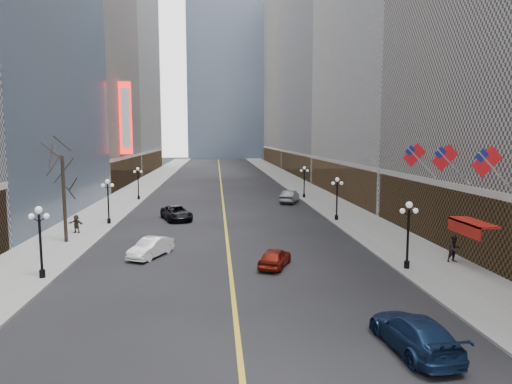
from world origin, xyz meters
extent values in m
cube|color=gray|center=(14.00, 70.00, 0.07)|extent=(6.00, 230.00, 0.15)
cube|color=gray|center=(-14.00, 70.00, 0.07)|extent=(6.00, 230.00, 0.15)
cube|color=gold|center=(0.00, 80.00, 0.01)|extent=(0.25, 200.00, 0.02)
cube|color=#4D3B33|center=(18.40, 29.00, 2.60)|extent=(2.80, 41.00, 5.00)
cube|color=#4D3B33|center=(18.40, 68.00, 2.60)|extent=(2.80, 35.00, 5.00)
cube|color=gray|center=(30.00, 106.00, 24.00)|extent=(26.00, 40.00, 48.00)
cube|color=#4D3B33|center=(18.40, 106.00, 2.60)|extent=(2.80, 39.00, 5.00)
cube|color=gray|center=(30.00, 149.00, 31.00)|extent=(26.00, 46.00, 62.00)
cube|color=#4D3B33|center=(18.40, 149.00, 2.60)|extent=(2.80, 45.00, 5.00)
cube|color=gray|center=(-30.00, 87.00, 25.00)|extent=(26.00, 30.00, 50.00)
cube|color=#4D3B33|center=(-18.40, 87.00, 2.60)|extent=(2.80, 29.00, 5.00)
cube|color=silver|center=(-30.00, 121.00, 36.00)|extent=(26.00, 38.00, 72.00)
cube|color=#4D3B33|center=(-18.40, 121.00, 2.60)|extent=(2.80, 37.00, 5.00)
cylinder|color=black|center=(11.80, 30.00, 0.40)|extent=(0.36, 0.36, 0.50)
cylinder|color=black|center=(11.80, 30.00, 2.15)|extent=(0.16, 0.16, 4.00)
sphere|color=white|center=(11.80, 30.00, 4.45)|extent=(0.44, 0.44, 0.44)
sphere|color=white|center=(11.35, 30.00, 4.05)|extent=(0.36, 0.36, 0.36)
sphere|color=white|center=(12.25, 30.00, 4.05)|extent=(0.36, 0.36, 0.36)
cylinder|color=black|center=(11.80, 48.00, 0.40)|extent=(0.36, 0.36, 0.50)
cylinder|color=black|center=(11.80, 48.00, 2.15)|extent=(0.16, 0.16, 4.00)
sphere|color=white|center=(11.80, 48.00, 4.45)|extent=(0.44, 0.44, 0.44)
sphere|color=white|center=(11.35, 48.00, 4.05)|extent=(0.36, 0.36, 0.36)
sphere|color=white|center=(12.25, 48.00, 4.05)|extent=(0.36, 0.36, 0.36)
cylinder|color=black|center=(11.80, 66.00, 0.40)|extent=(0.36, 0.36, 0.50)
cylinder|color=black|center=(11.80, 66.00, 2.15)|extent=(0.16, 0.16, 4.00)
sphere|color=white|center=(11.80, 66.00, 4.45)|extent=(0.44, 0.44, 0.44)
sphere|color=white|center=(11.35, 66.00, 4.05)|extent=(0.36, 0.36, 0.36)
sphere|color=white|center=(12.25, 66.00, 4.05)|extent=(0.36, 0.36, 0.36)
cylinder|color=black|center=(-11.80, 30.00, 0.40)|extent=(0.36, 0.36, 0.50)
cylinder|color=black|center=(-11.80, 30.00, 2.15)|extent=(0.16, 0.16, 4.00)
sphere|color=white|center=(-11.80, 30.00, 4.45)|extent=(0.44, 0.44, 0.44)
sphere|color=white|center=(-12.25, 30.00, 4.05)|extent=(0.36, 0.36, 0.36)
sphere|color=white|center=(-11.35, 30.00, 4.05)|extent=(0.36, 0.36, 0.36)
cylinder|color=black|center=(-11.80, 48.00, 0.40)|extent=(0.36, 0.36, 0.50)
cylinder|color=black|center=(-11.80, 48.00, 2.15)|extent=(0.16, 0.16, 4.00)
sphere|color=white|center=(-11.80, 48.00, 4.45)|extent=(0.44, 0.44, 0.44)
sphere|color=white|center=(-12.25, 48.00, 4.05)|extent=(0.36, 0.36, 0.36)
sphere|color=white|center=(-11.35, 48.00, 4.05)|extent=(0.36, 0.36, 0.36)
cylinder|color=black|center=(-11.80, 66.00, 0.40)|extent=(0.36, 0.36, 0.50)
cylinder|color=black|center=(-11.80, 66.00, 2.15)|extent=(0.16, 0.16, 4.00)
sphere|color=white|center=(-11.80, 66.00, 4.45)|extent=(0.44, 0.44, 0.44)
sphere|color=white|center=(-12.25, 66.00, 4.05)|extent=(0.36, 0.36, 0.36)
sphere|color=white|center=(-11.35, 66.00, 4.05)|extent=(0.36, 0.36, 0.36)
cylinder|color=#B2B2B7|center=(15.80, 27.00, 6.80)|extent=(2.49, 0.12, 2.49)
cube|color=red|center=(15.15, 27.00, 7.45)|extent=(1.94, 0.04, 1.94)
cube|color=navy|center=(14.80, 27.00, 7.80)|extent=(0.88, 0.06, 0.88)
cylinder|color=#B2B2B7|center=(15.80, 32.00, 6.80)|extent=(2.49, 0.12, 2.49)
cube|color=red|center=(15.15, 32.00, 7.45)|extent=(1.94, 0.04, 1.94)
cube|color=navy|center=(14.80, 32.00, 7.80)|extent=(0.88, 0.06, 0.88)
cylinder|color=#B2B2B7|center=(15.80, 37.00, 6.80)|extent=(2.49, 0.12, 2.49)
cube|color=red|center=(15.15, 37.00, 7.45)|extent=(1.94, 0.04, 1.94)
cube|color=navy|center=(14.80, 37.00, 7.80)|extent=(0.88, 0.06, 0.88)
cube|color=maroon|center=(16.30, 30.00, 3.20)|extent=(1.40, 4.00, 0.15)
cube|color=maroon|center=(15.65, 30.00, 2.80)|extent=(0.10, 4.00, 0.90)
cube|color=red|center=(-15.90, 80.00, 12.00)|extent=(2.00, 0.50, 12.00)
cube|color=white|center=(-15.85, 80.00, 12.00)|extent=(1.40, 0.55, 10.00)
cylinder|color=#2D231C|center=(-13.50, 40.00, 3.75)|extent=(0.28, 0.28, 7.20)
imported|color=silver|center=(-5.80, 34.97, 0.71)|extent=(3.19, 4.56, 1.42)
imported|color=black|center=(-5.17, 50.16, 0.76)|extent=(4.17, 5.97, 1.51)
imported|color=#122344|center=(7.31, 18.82, 0.76)|extent=(2.61, 5.42, 1.52)
imported|color=maroon|center=(3.08, 31.55, 0.67)|extent=(2.99, 4.27, 1.35)
imported|color=#45484C|center=(9.00, 61.80, 0.84)|extent=(3.44, 5.42, 1.69)
imported|color=black|center=(15.72, 31.16, 1.10)|extent=(1.00, 0.66, 1.90)
imported|color=#2E2419|center=(-13.70, 43.58, 0.99)|extent=(1.61, 0.96, 1.67)
camera|label=1|loc=(-0.88, 1.26, 8.92)|focal=32.00mm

